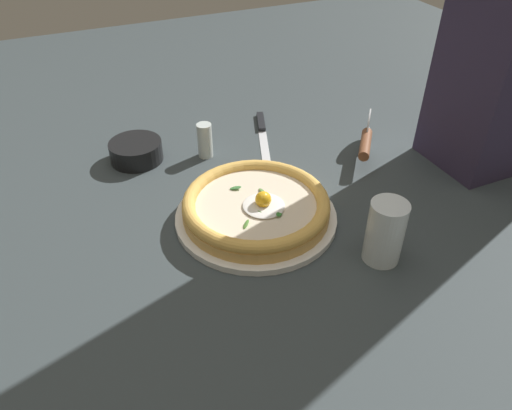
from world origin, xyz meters
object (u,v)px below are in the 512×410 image
at_px(pizza, 256,205).
at_px(table_knife, 262,130).
at_px(pepper_shaker, 205,140).
at_px(drinking_glass, 384,236).
at_px(side_bowl, 136,151).
at_px(pizza_cutter, 366,139).

distance_m(pizza, table_knife, 0.33).
height_order(table_knife, pepper_shaker, pepper_shaker).
bearing_deg(pepper_shaker, pizza, 2.71).
relative_size(drinking_glass, pepper_shaker, 1.45).
distance_m(side_bowl, pepper_shaker, 0.15).
distance_m(pizza_cutter, pepper_shaker, 0.34).
height_order(pizza, drinking_glass, drinking_glass).
bearing_deg(pizza, pizza_cutter, 109.31).
bearing_deg(pizza, drinking_glass, 40.03).
relative_size(pizza, pizza_cutter, 1.89).
relative_size(side_bowl, drinking_glass, 1.01).
bearing_deg(side_bowl, pepper_shaker, 72.67).
relative_size(side_bowl, table_knife, 0.50).
relative_size(table_knife, pepper_shaker, 2.92).
bearing_deg(pizza, side_bowl, -152.28).
xyz_separation_m(pizza, pizza_cutter, (-0.11, 0.30, 0.01)).
relative_size(pizza, pepper_shaker, 3.47).
bearing_deg(side_bowl, drinking_glass, 32.79).
xyz_separation_m(table_knife, pepper_shaker, (0.05, -0.16, 0.03)).
bearing_deg(table_knife, pizza_cutter, 39.36).
height_order(pizza, pepper_shaker, pepper_shaker).
height_order(side_bowl, pepper_shaker, pepper_shaker).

